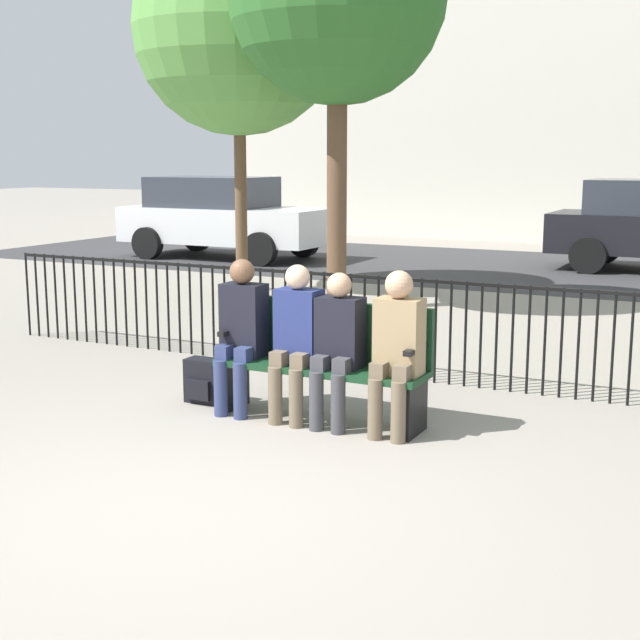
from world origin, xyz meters
The scene contains 11 objects.
ground_plane centered at (0.00, 0.00, 0.00)m, with size 80.00×80.00×0.00m, color gray.
park_bench centered at (0.00, 1.96, 0.49)m, with size 1.68×0.45×0.92m.
seated_person_0 centered at (-0.68, 1.83, 0.69)m, with size 0.34×0.39×1.23m.
seated_person_1 centered at (-0.18, 1.83, 0.68)m, with size 0.34×0.39×1.22m.
seated_person_2 centered at (0.17, 1.83, 0.65)m, with size 0.34×0.39×1.18m.
seated_person_3 centered at (0.65, 1.83, 0.68)m, with size 0.34×0.39×1.22m.
backpack centered at (-1.10, 1.93, 0.18)m, with size 0.32×0.22×0.37m.
fence_railing centered at (-0.02, 3.41, 0.56)m, with size 9.01×0.03×0.95m.
tree_2 centered at (-4.12, 7.46, 3.85)m, with size 3.09×3.09×5.41m.
street_surface centered at (0.00, 12.00, 0.00)m, with size 24.00×6.00×0.01m.
parked_car_1 centered at (-6.79, 11.07, 0.84)m, with size 4.20×1.94×1.62m.
Camera 1 is at (2.98, -4.09, 2.03)m, focal length 50.00 mm.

